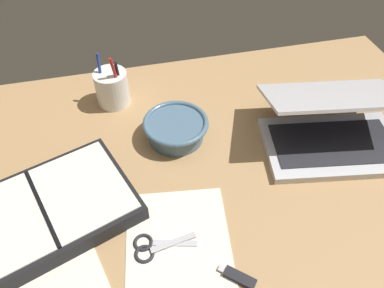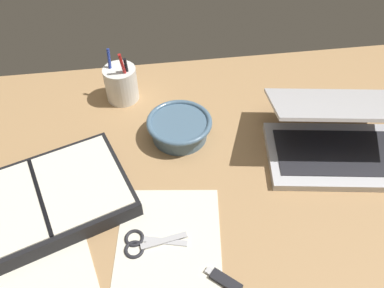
% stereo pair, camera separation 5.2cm
% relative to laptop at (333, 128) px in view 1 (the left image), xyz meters
% --- Properties ---
extents(desk_top, '(1.40, 1.00, 0.02)m').
position_rel_laptop_xyz_m(desk_top, '(-0.34, -0.07, -0.06)').
color(desk_top, tan).
rests_on(desk_top, ground).
extents(laptop, '(0.36, 0.31, 0.15)m').
position_rel_laptop_xyz_m(laptop, '(0.00, 0.00, 0.00)').
color(laptop, silver).
rests_on(laptop, desk_top).
extents(bowl, '(0.16, 0.16, 0.05)m').
position_rel_laptop_xyz_m(bowl, '(-0.36, 0.10, -0.02)').
color(bowl, slate).
rests_on(bowl, desk_top).
extents(pen_cup, '(0.09, 0.09, 0.16)m').
position_rel_laptop_xyz_m(pen_cup, '(-0.50, 0.28, 0.00)').
color(pen_cup, white).
rests_on(pen_cup, desk_top).
extents(planner, '(0.41, 0.34, 0.04)m').
position_rel_laptop_xyz_m(planner, '(-0.67, -0.07, -0.03)').
color(planner, black).
rests_on(planner, desk_top).
extents(scissors, '(0.12, 0.06, 0.01)m').
position_rel_laptop_xyz_m(scissors, '(-0.47, -0.18, -0.04)').
color(scissors, '#B7B7BC').
rests_on(scissors, desk_top).
extents(paper_sheet_front, '(0.24, 0.31, 0.00)m').
position_rel_laptop_xyz_m(paper_sheet_front, '(-0.42, -0.20, -0.04)').
color(paper_sheet_front, silver).
rests_on(paper_sheet_front, desk_top).
extents(usb_drive, '(0.06, 0.06, 0.01)m').
position_rel_laptop_xyz_m(usb_drive, '(-0.33, -0.28, -0.04)').
color(usb_drive, black).
rests_on(usb_drive, desk_top).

